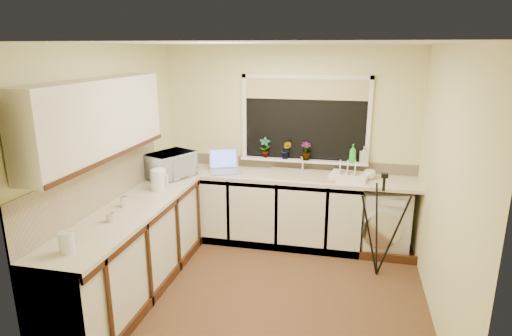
% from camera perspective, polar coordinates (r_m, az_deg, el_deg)
% --- Properties ---
extents(floor, '(3.20, 3.20, 0.00)m').
position_cam_1_polar(floor, '(4.61, 1.20, -15.93)').
color(floor, brown).
rests_on(floor, ground).
extents(ceiling, '(3.20, 3.20, 0.00)m').
position_cam_1_polar(ceiling, '(3.93, 1.41, 16.17)').
color(ceiling, white).
rests_on(ceiling, ground).
extents(wall_back, '(3.20, 0.00, 3.20)m').
position_cam_1_polar(wall_back, '(5.54, 4.36, 3.20)').
color(wall_back, beige).
rests_on(wall_back, ground).
extents(wall_front, '(3.20, 0.00, 3.20)m').
position_cam_1_polar(wall_front, '(2.74, -4.97, -10.08)').
color(wall_front, beige).
rests_on(wall_front, ground).
extents(wall_left, '(0.00, 3.00, 3.00)m').
position_cam_1_polar(wall_left, '(4.67, -18.31, 0.11)').
color(wall_left, beige).
rests_on(wall_left, ground).
extents(wall_right, '(0.00, 3.00, 3.00)m').
position_cam_1_polar(wall_right, '(4.12, 23.71, -2.50)').
color(wall_right, beige).
rests_on(wall_right, ground).
extents(base_cabinet_back, '(2.55, 0.60, 0.86)m').
position_cam_1_polar(base_cabinet_back, '(5.54, 0.39, -5.35)').
color(base_cabinet_back, silver).
rests_on(base_cabinet_back, floor).
extents(base_cabinet_left, '(0.54, 2.40, 0.86)m').
position_cam_1_polar(base_cabinet_left, '(4.56, -16.08, -10.78)').
color(base_cabinet_left, silver).
rests_on(base_cabinet_left, floor).
extents(worktop_back, '(3.20, 0.60, 0.04)m').
position_cam_1_polar(worktop_back, '(5.34, 3.81, -1.09)').
color(worktop_back, beige).
rests_on(worktop_back, base_cabinet_back).
extents(worktop_left, '(0.60, 2.40, 0.04)m').
position_cam_1_polar(worktop_left, '(4.39, -16.52, -5.50)').
color(worktop_left, beige).
rests_on(worktop_left, base_cabinet_left).
extents(upper_cabinet, '(0.28, 1.90, 0.70)m').
position_cam_1_polar(upper_cabinet, '(4.10, -20.24, 6.08)').
color(upper_cabinet, silver).
rests_on(upper_cabinet, wall_left).
extents(splashback_left, '(0.02, 2.40, 0.45)m').
position_cam_1_polar(splashback_left, '(4.45, -20.01, -2.15)').
color(splashback_left, beige).
rests_on(splashback_left, wall_left).
extents(splashback_back, '(3.20, 0.02, 0.14)m').
position_cam_1_polar(splashback_back, '(5.59, 4.28, 0.62)').
color(splashback_back, beige).
rests_on(splashback_back, wall_back).
extents(window_glass, '(1.50, 0.02, 1.00)m').
position_cam_1_polar(window_glass, '(5.44, 6.50, 6.41)').
color(window_glass, black).
rests_on(window_glass, wall_back).
extents(window_blind, '(1.50, 0.02, 0.25)m').
position_cam_1_polar(window_blind, '(5.37, 6.60, 10.32)').
color(window_blind, tan).
rests_on(window_blind, wall_back).
extents(windowsill, '(1.60, 0.14, 0.03)m').
position_cam_1_polar(windowsill, '(5.49, 6.27, 1.01)').
color(windowsill, white).
rests_on(windowsill, wall_back).
extents(sink, '(0.82, 0.46, 0.03)m').
position_cam_1_polar(sink, '(5.30, 5.95, -0.88)').
color(sink, tan).
rests_on(sink, worktop_back).
extents(faucet, '(0.03, 0.03, 0.24)m').
position_cam_1_polar(faucet, '(5.44, 6.21, 0.72)').
color(faucet, silver).
rests_on(faucet, worktop_back).
extents(washing_machine, '(0.66, 0.65, 0.78)m').
position_cam_1_polar(washing_machine, '(5.50, 16.21, -6.55)').
color(washing_machine, silver).
rests_on(washing_machine, floor).
extents(laptop, '(0.47, 0.45, 0.27)m').
position_cam_1_polar(laptop, '(5.46, -4.17, 0.31)').
color(laptop, '#9D9DA4').
rests_on(laptop, worktop_back).
extents(kettle, '(0.17, 0.17, 0.22)m').
position_cam_1_polar(kettle, '(4.84, -12.76, -1.59)').
color(kettle, white).
rests_on(kettle, worktop_left).
extents(dish_rack, '(0.48, 0.39, 0.07)m').
position_cam_1_polar(dish_rack, '(5.25, 12.19, -1.09)').
color(dish_rack, white).
rests_on(dish_rack, worktop_back).
extents(tripod, '(0.73, 0.73, 1.16)m').
position_cam_1_polar(tripod, '(4.83, 16.14, -7.34)').
color(tripod, black).
rests_on(tripod, floor).
extents(glass_jug, '(0.11, 0.11, 0.16)m').
position_cam_1_polar(glass_jug, '(3.63, -23.76, -9.01)').
color(glass_jug, silver).
rests_on(glass_jug, worktop_left).
extents(steel_jar, '(0.08, 0.08, 0.10)m').
position_cam_1_polar(steel_jar, '(4.45, -17.06, -4.25)').
color(steel_jar, silver).
rests_on(steel_jar, worktop_left).
extents(microwave, '(0.57, 0.66, 0.30)m').
position_cam_1_polar(microwave, '(5.28, -11.24, 0.38)').
color(microwave, white).
rests_on(microwave, worktop_left).
extents(plant_a, '(0.15, 0.12, 0.26)m').
position_cam_1_polar(plant_a, '(5.52, 1.20, 2.73)').
color(plant_a, '#999999').
rests_on(plant_a, windowsill).
extents(plant_b, '(0.13, 0.11, 0.23)m').
position_cam_1_polar(plant_b, '(5.46, 4.02, 2.39)').
color(plant_b, '#999999').
rests_on(plant_b, windowsill).
extents(plant_c, '(0.16, 0.16, 0.23)m').
position_cam_1_polar(plant_c, '(5.43, 6.61, 2.25)').
color(plant_c, '#999999').
rests_on(plant_c, windowsill).
extents(soap_bottle_green, '(0.11, 0.11, 0.23)m').
position_cam_1_polar(soap_bottle_green, '(5.41, 12.68, 1.91)').
color(soap_bottle_green, green).
rests_on(soap_bottle_green, windowsill).
extents(soap_bottle_clear, '(0.11, 0.11, 0.21)m').
position_cam_1_polar(soap_bottle_clear, '(5.43, 14.09, 1.73)').
color(soap_bottle_clear, '#999999').
rests_on(soap_bottle_clear, windowsill).
extents(cup_back, '(0.16, 0.16, 0.11)m').
position_cam_1_polar(cup_back, '(5.31, 14.80, -0.85)').
color(cup_back, white).
rests_on(cup_back, worktop_back).
extents(cup_left, '(0.10, 0.10, 0.08)m').
position_cam_1_polar(cup_left, '(4.12, -18.71, -6.19)').
color(cup_left, beige).
rests_on(cup_left, worktop_left).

